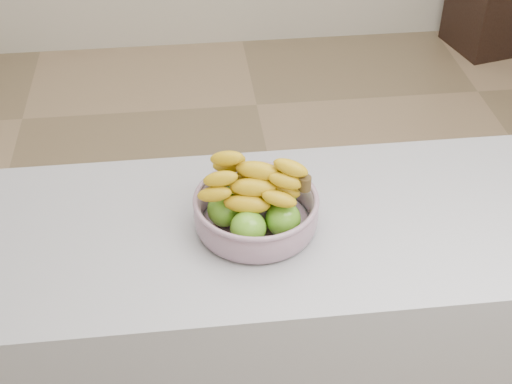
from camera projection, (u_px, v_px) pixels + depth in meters
ground at (292, 263)px, 2.87m from camera, size 4.00×4.00×0.00m
counter at (341, 341)px, 1.98m from camera, size 2.00×0.60×0.90m
fruit_bowl at (256, 207)px, 1.64m from camera, size 0.29×0.29×0.18m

